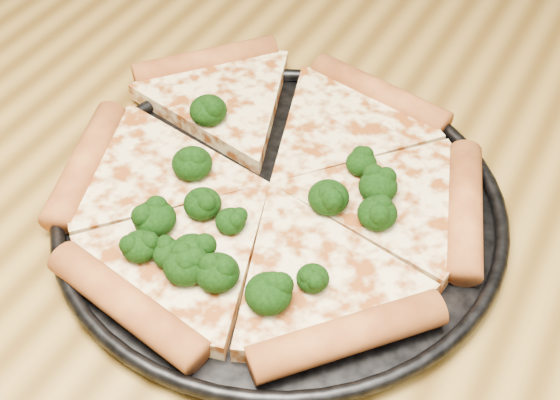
% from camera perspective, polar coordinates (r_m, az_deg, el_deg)
% --- Properties ---
extents(dining_table, '(1.20, 0.90, 0.75)m').
position_cam_1_polar(dining_table, '(0.66, 6.64, -7.61)').
color(dining_table, olive).
rests_on(dining_table, ground).
extents(pizza_pan, '(0.34, 0.34, 0.02)m').
position_cam_1_polar(pizza_pan, '(0.59, 0.00, -0.57)').
color(pizza_pan, black).
rests_on(pizza_pan, dining_table).
extents(pizza, '(0.35, 0.34, 0.03)m').
position_cam_1_polar(pizza, '(0.60, -0.87, 1.32)').
color(pizza, '#FFE39C').
rests_on(pizza, pizza_pan).
extents(broccoli_florets, '(0.20, 0.18, 0.02)m').
position_cam_1_polar(broccoli_florets, '(0.56, -2.73, -1.17)').
color(broccoli_florets, black).
rests_on(broccoli_florets, pizza).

